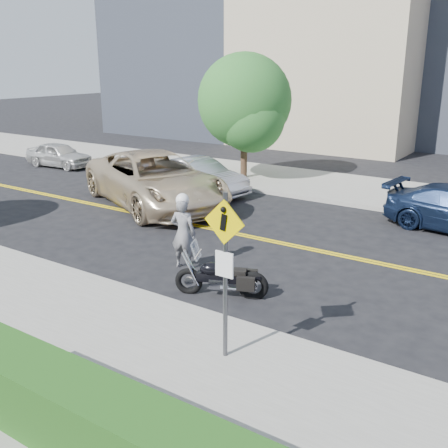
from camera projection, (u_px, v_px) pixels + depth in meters
ground_plane at (224, 231)px, 16.64m from camera, size 120.00×120.00×0.00m
sidewalk_near at (21, 323)px, 10.65m from camera, size 60.00×5.00×0.15m
sidewalk_far at (320, 185)px, 22.58m from camera, size 60.00×5.00×0.15m
pedestrian_sign at (225, 261)px, 8.81m from camera, size 0.78×0.08×3.00m
motorcyclist at (183, 231)px, 13.46m from camera, size 0.76×0.58×2.00m
motorcycle at (222, 270)px, 11.90m from camera, size 2.18×1.41×1.28m
suv at (155, 179)px, 19.37m from camera, size 7.82×5.90×1.97m
parked_car_white at (59, 155)px, 26.61m from camera, size 3.74×1.71×1.24m
parked_car_silver at (198, 177)px, 21.13m from camera, size 4.53×2.07×1.44m
tree_far_a at (244, 101)px, 22.69m from camera, size 4.09×4.09×5.58m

